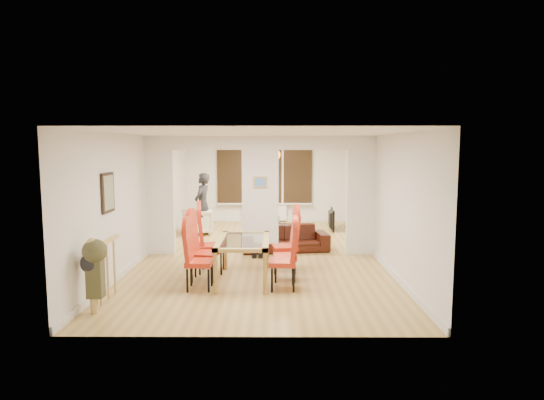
{
  "coord_description": "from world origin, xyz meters",
  "views": [
    {
      "loc": [
        0.31,
        -9.92,
        2.34
      ],
      "look_at": [
        0.25,
        0.6,
        1.13
      ],
      "focal_mm": 30.0,
      "sensor_mm": 36.0,
      "label": 1
    }
  ],
  "objects_px": {
    "dining_chair_lc": "(212,241)",
    "television": "(329,219)",
    "dining_chair_ra": "(283,257)",
    "coffee_table": "(276,229)",
    "bottle": "(278,220)",
    "dining_chair_la": "(199,258)",
    "person": "(203,204)",
    "armchair": "(197,222)",
    "dining_table": "(243,260)",
    "dining_chair_rb": "(285,252)",
    "bowl": "(281,224)",
    "sofa": "(285,238)",
    "dining_chair_rc": "(285,243)",
    "dining_chair_lb": "(204,249)"
  },
  "relations": [
    {
      "from": "dining_table",
      "to": "person",
      "type": "xyz_separation_m",
      "value": [
        -1.39,
        4.29,
        0.46
      ]
    },
    {
      "from": "dining_chair_rb",
      "to": "bottle",
      "type": "relative_size",
      "value": 3.71
    },
    {
      "from": "person",
      "to": "television",
      "type": "bearing_deg",
      "value": 117.64
    },
    {
      "from": "dining_table",
      "to": "person",
      "type": "relative_size",
      "value": 0.95
    },
    {
      "from": "bowl",
      "to": "dining_chair_ra",
      "type": "bearing_deg",
      "value": -90.67
    },
    {
      "from": "dining_chair_ra",
      "to": "dining_chair_rb",
      "type": "height_order",
      "value": "dining_chair_ra"
    },
    {
      "from": "dining_chair_lc",
      "to": "bowl",
      "type": "bearing_deg",
      "value": 59.84
    },
    {
      "from": "dining_chair_rc",
      "to": "bowl",
      "type": "relative_size",
      "value": 4.82
    },
    {
      "from": "dining_chair_lc",
      "to": "television",
      "type": "bearing_deg",
      "value": 47.53
    },
    {
      "from": "dining_chair_la",
      "to": "dining_chair_rb",
      "type": "relative_size",
      "value": 1.05
    },
    {
      "from": "television",
      "to": "bottle",
      "type": "height_order",
      "value": "television"
    },
    {
      "from": "dining_chair_rb",
      "to": "sofa",
      "type": "bearing_deg",
      "value": 86.52
    },
    {
      "from": "television",
      "to": "person",
      "type": "bearing_deg",
      "value": 106.48
    },
    {
      "from": "armchair",
      "to": "television",
      "type": "distance_m",
      "value": 3.75
    },
    {
      "from": "dining_chair_lc",
      "to": "dining_chair_ra",
      "type": "xyz_separation_m",
      "value": [
        1.32,
        -1.04,
        -0.05
      ]
    },
    {
      "from": "coffee_table",
      "to": "dining_chair_la",
      "type": "bearing_deg",
      "value": -104.16
    },
    {
      "from": "dining_chair_ra",
      "to": "dining_chair_rb",
      "type": "xyz_separation_m",
      "value": [
        0.05,
        0.51,
        -0.03
      ]
    },
    {
      "from": "dining_table",
      "to": "dining_chair_ra",
      "type": "relative_size",
      "value": 1.47
    },
    {
      "from": "coffee_table",
      "to": "television",
      "type": "bearing_deg",
      "value": 18.82
    },
    {
      "from": "coffee_table",
      "to": "bottle",
      "type": "xyz_separation_m",
      "value": [
        0.06,
        -0.11,
        0.25
      ]
    },
    {
      "from": "dining_chair_lc",
      "to": "dining_chair_la",
      "type": "bearing_deg",
      "value": -104.67
    },
    {
      "from": "dining_chair_lb",
      "to": "armchair",
      "type": "bearing_deg",
      "value": 110.58
    },
    {
      "from": "bottle",
      "to": "coffee_table",
      "type": "bearing_deg",
      "value": 120.48
    },
    {
      "from": "dining_chair_lb",
      "to": "dining_chair_rb",
      "type": "distance_m",
      "value": 1.44
    },
    {
      "from": "dining_chair_la",
      "to": "armchair",
      "type": "bearing_deg",
      "value": 100.95
    },
    {
      "from": "dining_chair_ra",
      "to": "dining_chair_rb",
      "type": "bearing_deg",
      "value": 88.62
    },
    {
      "from": "dining_chair_la",
      "to": "sofa",
      "type": "bearing_deg",
      "value": 63.53
    },
    {
      "from": "dining_table",
      "to": "bottle",
      "type": "distance_m",
      "value": 4.52
    },
    {
      "from": "dining_chair_la",
      "to": "dining_chair_lc",
      "type": "relative_size",
      "value": 0.9
    },
    {
      "from": "dining_chair_lc",
      "to": "sofa",
      "type": "relative_size",
      "value": 0.6
    },
    {
      "from": "sofa",
      "to": "dining_chair_ra",
      "type": "bearing_deg",
      "value": -100.13
    },
    {
      "from": "television",
      "to": "bowl",
      "type": "xyz_separation_m",
      "value": [
        -1.37,
        -0.51,
        -0.05
      ]
    },
    {
      "from": "person",
      "to": "television",
      "type": "height_order",
      "value": "person"
    },
    {
      "from": "dining_chair_la",
      "to": "dining_chair_ra",
      "type": "height_order",
      "value": "dining_chair_ra"
    },
    {
      "from": "dining_chair_rc",
      "to": "dining_chair_lb",
      "type": "bearing_deg",
      "value": -168.27
    },
    {
      "from": "dining_chair_rb",
      "to": "dining_chair_rc",
      "type": "distance_m",
      "value": 0.55
    },
    {
      "from": "dining_chair_lc",
      "to": "coffee_table",
      "type": "bearing_deg",
      "value": 61.83
    },
    {
      "from": "dining_chair_la",
      "to": "dining_chair_lc",
      "type": "xyz_separation_m",
      "value": [
        0.06,
        1.04,
        0.06
      ]
    },
    {
      "from": "coffee_table",
      "to": "bottle",
      "type": "relative_size",
      "value": 3.59
    },
    {
      "from": "dining_chair_lc",
      "to": "coffee_table",
      "type": "height_order",
      "value": "dining_chair_lc"
    },
    {
      "from": "armchair",
      "to": "bowl",
      "type": "bearing_deg",
      "value": 77.86
    },
    {
      "from": "sofa",
      "to": "bottle",
      "type": "bearing_deg",
      "value": 85.77
    },
    {
      "from": "dining_chair_rb",
      "to": "bottle",
      "type": "bearing_deg",
      "value": 88.96
    },
    {
      "from": "person",
      "to": "dining_chair_lc",
      "type": "bearing_deg",
      "value": 25.95
    },
    {
      "from": "sofa",
      "to": "bowl",
      "type": "height_order",
      "value": "sofa"
    },
    {
      "from": "dining_chair_rc",
      "to": "television",
      "type": "bearing_deg",
      "value": 63.76
    },
    {
      "from": "sofa",
      "to": "armchair",
      "type": "height_order",
      "value": "armchair"
    },
    {
      "from": "dining_chair_ra",
      "to": "coffee_table",
      "type": "relative_size",
      "value": 1.1
    },
    {
      "from": "coffee_table",
      "to": "dining_chair_ra",
      "type": "bearing_deg",
      "value": -88.86
    },
    {
      "from": "dining_chair_la",
      "to": "coffee_table",
      "type": "bearing_deg",
      "value": 76.69
    }
  ]
}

